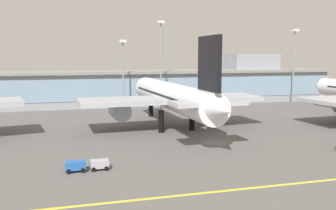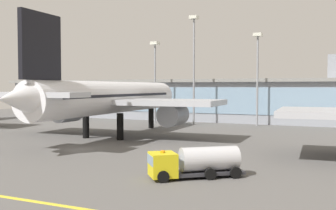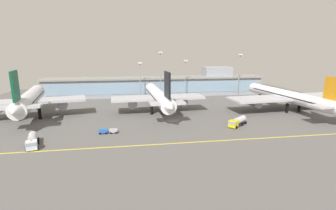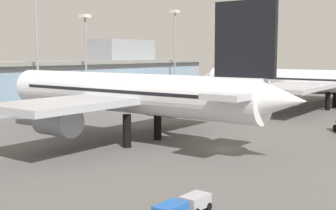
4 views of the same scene
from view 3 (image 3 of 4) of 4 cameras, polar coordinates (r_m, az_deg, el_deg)
The scene contains 13 objects.
ground_plane at distance 89.42m, azimuth 1.29°, elevation -3.71°, with size 180.00×180.00×0.00m, color #5B5956.
taxiway_centreline_stripe at distance 69.00m, azimuth 4.61°, elevation -8.70°, with size 144.00×0.50×0.01m, color yellow.
terminal_building at distance 140.44m, azimuth -1.78°, elevation 4.60°, with size 123.73×14.00×15.73m.
airliner_near_left at distance 105.33m, azimuth -29.55°, elevation 1.04°, with size 40.93×49.90×19.14m.
airliner_near_right at distance 100.68m, azimuth -2.29°, elevation 2.00°, with size 38.25×51.15×18.19m.
airliner_far_right at distance 115.70m, azimuth 26.17°, elevation 1.73°, with size 52.07×59.24×16.34m.
fuel_tanker_truck at distance 75.01m, azimuth -29.03°, elevation -7.31°, with size 5.08×9.36×2.90m.
baggage_tug_near at distance 86.28m, azimuth 15.83°, elevation -3.75°, with size 8.53×7.62×2.90m.
service_truck_far at distance 78.15m, azimuth -13.80°, elevation -5.86°, with size 5.62×1.77×1.40m.
apron_light_mast_west at distance 132.18m, azimuth 4.07°, elevation 7.50°, with size 1.80×1.80×20.30m.
apron_light_mast_centre at distance 142.77m, azimuth 16.26°, elevation 8.11°, with size 1.80×1.80×23.41m.
apron_light_mast_east at distance 126.81m, azimuth -1.78°, elevation 8.41°, with size 1.80×1.80×24.59m.
apron_light_mast_far_east at distance 127.19m, azimuth -6.52°, elevation 7.03°, with size 1.80×1.80×19.38m.
Camera 3 is at (-15.53, -84.49, 24.79)m, focal length 26.22 mm.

